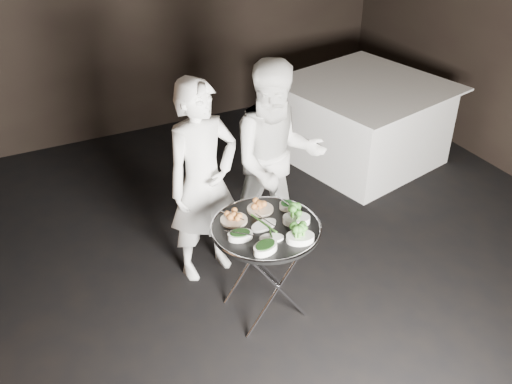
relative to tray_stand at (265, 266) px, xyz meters
name	(u,v)px	position (x,y,z in m)	size (l,w,h in m)	color
floor	(295,312)	(0.20, -0.11, -0.44)	(6.00, 7.00, 0.05)	black
wall_back	(136,0)	(0.20, 3.41, 1.09)	(6.00, 0.05, 3.00)	black
tray_stand	(265,266)	(0.00, 0.00, 0.00)	(0.50, 0.42, 0.74)	silver
serving_tray	(266,228)	(0.00, 0.00, 0.33)	(0.76, 0.76, 0.04)	black
potato_plate_a	(234,217)	(-0.17, 0.16, 0.37)	(0.19, 0.19, 0.07)	beige
potato_plate_b	(260,207)	(0.06, 0.20, 0.37)	(0.19, 0.19, 0.07)	beige
greens_bowl	(287,205)	(0.24, 0.14, 0.37)	(0.11, 0.11, 0.06)	white
asparagus_plate_a	(264,224)	(-0.01, 0.01, 0.36)	(0.22, 0.15, 0.04)	white
asparagus_plate_b	(272,237)	(-0.03, -0.14, 0.36)	(0.18, 0.14, 0.03)	white
spinach_bowl_a	(240,235)	(-0.21, -0.04, 0.37)	(0.19, 0.15, 0.07)	white
spinach_bowl_b	(265,247)	(-0.12, -0.23, 0.38)	(0.21, 0.17, 0.07)	white
broccoli_bowl_a	(296,218)	(0.21, -0.05, 0.38)	(0.23, 0.20, 0.08)	white
broccoli_bowl_b	(300,237)	(0.13, -0.24, 0.38)	(0.22, 0.19, 0.08)	white
serving_utensils	(264,215)	(0.02, 0.07, 0.39)	(0.59, 0.43, 0.01)	silver
waiter_left	(203,182)	(-0.20, 0.64, 0.40)	(0.59, 0.39, 1.63)	white
waiter_right	(277,160)	(0.45, 0.68, 0.41)	(0.80, 0.62, 1.65)	white
dining_table	(363,122)	(2.00, 1.61, 0.02)	(1.50, 1.50, 0.86)	white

